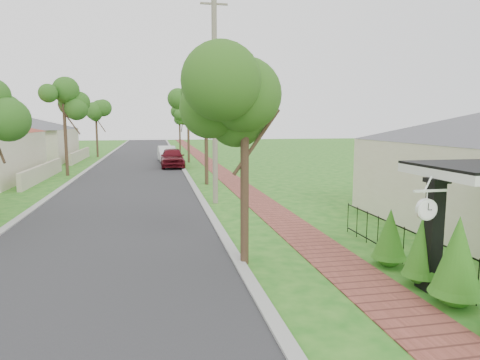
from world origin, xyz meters
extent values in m
plane|color=#1E6818|center=(0.00, 0.00, 0.00)|extent=(160.00, 160.00, 0.00)
cube|color=#28282B|center=(-3.00, 20.00, 0.00)|extent=(7.00, 120.00, 0.02)
cube|color=#9E9E99|center=(0.65, 20.00, 0.00)|extent=(0.30, 120.00, 0.10)
cube|color=#9E9E99|center=(-6.65, 20.00, 0.00)|extent=(0.30, 120.00, 0.10)
cube|color=#97493C|center=(3.25, 20.00, 0.00)|extent=(1.50, 120.00, 0.03)
cube|color=black|center=(4.55, -1.00, 1.26)|extent=(0.30, 0.30, 2.52)
cube|color=black|center=(4.55, -1.00, 0.12)|extent=(0.48, 0.48, 0.24)
cube|color=black|center=(4.55, -1.00, 2.46)|extent=(0.42, 0.42, 0.10)
cube|color=black|center=(4.90, 0.00, 0.95)|extent=(0.03, 8.00, 0.03)
cube|color=black|center=(4.90, 0.00, 0.15)|extent=(0.03, 8.00, 0.03)
cylinder|color=black|center=(4.90, -2.00, 0.50)|extent=(0.02, 0.02, 1.00)
cylinder|color=black|center=(4.90, -1.33, 0.50)|extent=(0.02, 0.02, 1.00)
cylinder|color=black|center=(4.90, -0.67, 0.50)|extent=(0.02, 0.02, 1.00)
cylinder|color=black|center=(4.90, 0.00, 0.50)|extent=(0.02, 0.02, 1.00)
cylinder|color=black|center=(4.90, 0.67, 0.50)|extent=(0.02, 0.02, 1.00)
cylinder|color=black|center=(4.90, 1.33, 0.50)|extent=(0.02, 0.02, 1.00)
cylinder|color=black|center=(4.90, 2.00, 0.50)|extent=(0.02, 0.02, 1.00)
cylinder|color=black|center=(4.90, 2.67, 0.50)|extent=(0.02, 0.02, 1.00)
cylinder|color=black|center=(4.90, 3.33, 0.50)|extent=(0.02, 0.02, 1.00)
cylinder|color=black|center=(4.90, 4.00, 0.50)|extent=(0.02, 0.02, 1.00)
cylinder|color=#382619|center=(1.50, 16.00, 2.27)|extent=(0.22, 0.22, 4.55)
sphere|color=#225216|center=(1.50, 16.00, 4.68)|extent=(1.70, 1.70, 1.70)
cylinder|color=#382619|center=(1.50, 30.00, 2.45)|extent=(0.22, 0.22, 4.90)
sphere|color=#225216|center=(1.50, 30.00, 5.04)|extent=(1.70, 1.70, 1.70)
cylinder|color=#382619|center=(1.50, 44.00, 2.10)|extent=(0.22, 0.22, 4.20)
sphere|color=#225216|center=(1.50, 44.00, 4.32)|extent=(1.70, 1.70, 1.70)
cylinder|color=#382619|center=(-7.50, 22.00, 2.45)|extent=(0.22, 0.22, 4.90)
sphere|color=#225216|center=(-7.50, 22.00, 5.04)|extent=(1.70, 1.70, 1.70)
cylinder|color=#382619|center=(-7.50, 38.00, 2.27)|extent=(0.22, 0.22, 4.55)
sphere|color=#225216|center=(-7.50, 38.00, 4.68)|extent=(1.70, 1.70, 1.70)
sphere|color=#136117|center=(4.45, -1.92, 0.40)|extent=(0.81, 0.81, 0.81)
cone|color=#136117|center=(4.45, -1.92, 1.14)|extent=(0.93, 0.93, 1.48)
sphere|color=#136117|center=(4.45, -0.79, 0.37)|extent=(0.67, 0.67, 0.67)
cone|color=#136117|center=(4.45, -0.79, 1.05)|extent=(0.76, 0.76, 1.36)
sphere|color=#136117|center=(4.45, 0.60, 0.32)|extent=(0.70, 0.70, 0.70)
cone|color=#136117|center=(4.45, 0.60, 0.92)|extent=(0.79, 0.79, 1.19)
cube|color=#BFB299|center=(-8.60, 20.00, 0.50)|extent=(0.25, 10.00, 1.00)
cube|color=beige|center=(-15.00, 34.00, 1.50)|extent=(11.00, 10.00, 3.00)
pyramid|color=#4C4C51|center=(-15.00, 34.00, 3.80)|extent=(15.56, 15.56, 1.60)
cube|color=#BFB299|center=(-8.60, 34.00, 0.50)|extent=(0.25, 10.00, 1.00)
imported|color=#570D15|center=(-0.12, 26.03, 0.80)|extent=(1.88, 4.67, 1.59)
imported|color=white|center=(-0.43, 31.16, 0.72)|extent=(1.78, 4.45, 1.44)
cylinder|color=#382619|center=(0.80, 1.50, 2.04)|extent=(0.22, 0.22, 4.07)
sphere|color=#33631C|center=(0.80, 1.50, 4.19)|extent=(2.03, 2.03, 2.03)
cylinder|color=gray|center=(1.20, 10.00, 4.59)|extent=(0.24, 0.24, 9.17)
cube|color=gray|center=(1.20, 10.00, 8.77)|extent=(1.20, 0.08, 0.08)
cube|color=white|center=(4.12, -1.40, 2.31)|extent=(0.76, 0.05, 0.05)
cylinder|color=white|center=(4.05, -1.40, 2.14)|extent=(0.02, 0.02, 0.33)
cylinder|color=white|center=(4.05, -1.40, 1.92)|extent=(0.46, 0.10, 0.46)
cylinder|color=white|center=(4.05, -1.45, 1.92)|extent=(0.39, 0.01, 0.39)
cylinder|color=white|center=(4.05, -1.34, 1.92)|extent=(0.39, 0.01, 0.39)
cube|color=black|center=(4.05, -1.46, 1.99)|extent=(0.02, 0.01, 0.15)
cube|color=black|center=(4.09, -1.46, 1.92)|extent=(0.10, 0.01, 0.02)
camera|label=1|loc=(-1.42, -9.19, 3.73)|focal=32.00mm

